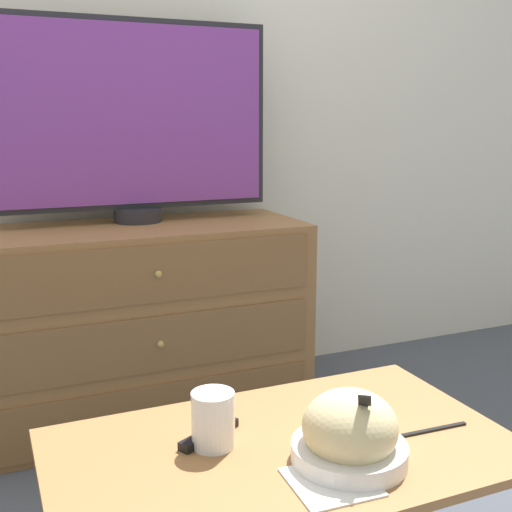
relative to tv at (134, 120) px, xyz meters
The scene contains 10 objects.
ground_plane 1.10m from the tv, 121.57° to the left, with size 12.00×12.00×0.00m, color #474C56.
wall_back 0.32m from the tv, 118.24° to the left, with size 12.00×0.05×2.60m.
dresser 0.73m from the tv, 100.99° to the right, with size 1.17×0.51×0.71m.
tv is the anchor object (origin of this frame).
coffee_table 1.42m from the tv, 89.77° to the right, with size 0.95×0.56×0.42m.
takeout_bowl 1.46m from the tv, 85.92° to the right, with size 0.23×0.23×0.17m.
drink_cup 1.32m from the tv, 96.19° to the right, with size 0.09×0.09×0.12m.
napkin 1.53m from the tv, 88.95° to the right, with size 0.16×0.16×0.00m.
knife 1.49m from the tv, 75.78° to the right, with size 0.17×0.02×0.01m.
remote_control 1.31m from the tv, 96.23° to the right, with size 0.15×0.10×0.02m.
Camera 1 is at (-0.42, -2.48, 1.08)m, focal length 45.00 mm.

